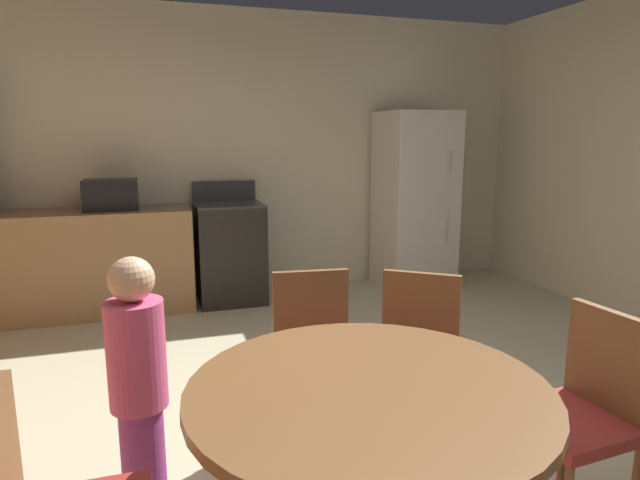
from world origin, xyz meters
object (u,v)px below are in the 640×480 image
object	(u,v)px
microwave	(111,195)
chair_east	(584,407)
chair_northeast	(416,352)
dining_table	(368,433)
person_child	(139,386)
refrigerator	(414,201)
chair_north	(315,350)
oven_range	(230,251)

from	to	relation	value
microwave	chair_east	world-z (taller)	microwave
microwave	chair_northeast	size ratio (longest dim) A/B	0.51
dining_table	person_child	xyz separation A→B (m)	(-0.70, 0.60, -0.02)
refrigerator	chair_northeast	xyz separation A→B (m)	(-1.37, -2.69, -0.38)
chair_north	person_child	world-z (taller)	person_child
refrigerator	dining_table	xyz separation A→B (m)	(-1.93, -3.43, -0.28)
microwave	chair_northeast	xyz separation A→B (m)	(1.49, -2.74, -0.53)
oven_range	chair_northeast	world-z (taller)	oven_range
oven_range	person_child	world-z (taller)	oven_range
refrigerator	chair_northeast	distance (m)	3.04
oven_range	microwave	world-z (taller)	microwave
chair_north	chair_northeast	bearing A→B (deg)	74.84
refrigerator	chair_north	distance (m)	3.12
oven_range	chair_east	distance (m)	3.53
microwave	dining_table	world-z (taller)	microwave
microwave	chair_north	distance (m)	2.81
microwave	oven_range	bearing A→B (deg)	0.21
dining_table	chair_east	xyz separation A→B (m)	(0.93, 0.07, -0.10)
chair_north	chair_east	bearing A→B (deg)	50.50
oven_range	chair_northeast	bearing A→B (deg)	-79.77
person_child	chair_northeast	bearing A→B (deg)	47.11
microwave	chair_north	world-z (taller)	microwave
oven_range	chair_north	bearing A→B (deg)	-89.05
oven_range	microwave	distance (m)	1.15
oven_range	chair_east	xyz separation A→B (m)	(0.86, -3.42, 0.03)
chair_north	dining_table	bearing A→B (deg)	0.00
refrigerator	chair_east	distance (m)	3.53
dining_table	chair_north	bearing A→B (deg)	83.37
microwave	chair_northeast	distance (m)	3.17
dining_table	person_child	size ratio (longest dim) A/B	1.05
refrigerator	chair_east	world-z (taller)	refrigerator
dining_table	microwave	bearing A→B (deg)	105.00
oven_range	person_child	distance (m)	2.99
chair_northeast	microwave	bearing A→B (deg)	-114.45
chair_east	oven_range	bearing A→B (deg)	-80.18
microwave	dining_table	distance (m)	3.63
dining_table	chair_northeast	world-z (taller)	chair_northeast
refrigerator	microwave	size ratio (longest dim) A/B	4.00
refrigerator	chair_north	xyz separation A→B (m)	(-1.82, -2.51, -0.38)
oven_range	refrigerator	distance (m)	1.91
chair_northeast	chair_north	size ratio (longest dim) A/B	1.00
oven_range	chair_north	xyz separation A→B (m)	(0.04, -2.56, 0.03)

